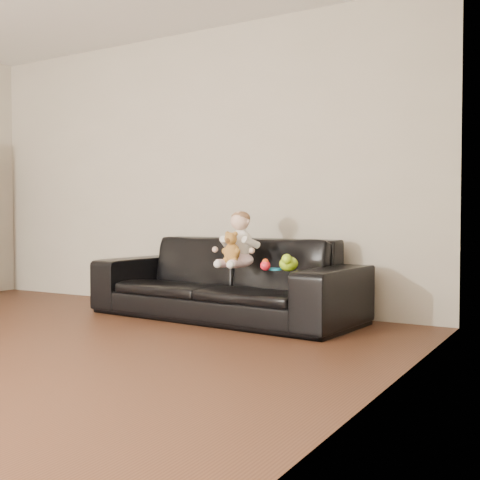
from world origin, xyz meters
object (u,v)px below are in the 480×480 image
Objects in this scene: toy_blue_disc at (275,269)px; teddy_bear at (231,248)px; sofa at (224,278)px; baby at (239,243)px; toy_green at (289,264)px; toy_rattle at (265,266)px.

teddy_bear is at bearing -167.11° from toy_blue_disc.
sofa is 9.60× the size of teddy_bear.
baby reaches higher than sofa.
baby is 0.52m from toy_green.
teddy_bear is 1.48× the size of toy_green.
toy_blue_disc is (-0.14, 0.05, -0.05)m from toy_green.
baby is 2.78× the size of toy_green.
sofa is 21.77× the size of toy_blue_disc.
baby is at bearing 167.21° from toy_green.
toy_green is at bearing 16.22° from teddy_bear.
toy_rattle is at bearing -111.46° from toy_blue_disc.
toy_rattle is 0.10m from toy_blue_disc.
toy_green is (0.49, -0.11, -0.14)m from baby.
sofa is 0.39m from baby.
teddy_bear is at bearing -85.53° from baby.
baby is 4.27× the size of toy_blue_disc.
toy_rattle is at bearing -25.03° from baby.
toy_green reaches higher than toy_blue_disc.
baby is at bearing 154.65° from toy_rattle.
toy_blue_disc is (0.35, -0.06, -0.19)m from baby.
toy_blue_disc is (0.34, 0.08, -0.16)m from teddy_bear.
baby is (0.22, -0.12, 0.30)m from sofa.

